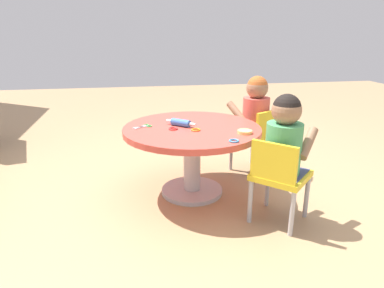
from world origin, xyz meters
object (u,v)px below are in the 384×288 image
at_px(craft_scissors, 145,126).
at_px(craft_table, 192,142).
at_px(seated_child_right, 256,108).
at_px(child_chair_right, 258,137).
at_px(seated_child_left, 284,138).
at_px(rolling_pin, 181,123).
at_px(child_chair_left, 279,176).

bearing_deg(craft_scissors, craft_table, -100.39).
bearing_deg(seated_child_right, child_chair_right, -150.79).
distance_m(seated_child_left, rolling_pin, 0.73).
distance_m(craft_table, child_chair_right, 0.66).
distance_m(child_chair_left, rolling_pin, 0.76).
bearing_deg(child_chair_left, craft_table, 42.32).
xyz_separation_m(craft_table, craft_scissors, (0.06, 0.32, 0.11)).
relative_size(seated_child_left, seated_child_right, 1.00).
height_order(seated_child_left, craft_scissors, seated_child_left).
xyz_separation_m(seated_child_left, craft_scissors, (0.51, 0.79, -0.03)).
relative_size(seated_child_left, rolling_pin, 2.69).
bearing_deg(seated_child_right, rolling_pin, 114.47).
relative_size(child_chair_left, seated_child_left, 1.05).
bearing_deg(child_chair_right, rolling_pin, 111.26).
height_order(seated_child_left, child_chair_right, seated_child_left).
xyz_separation_m(child_chair_left, rolling_pin, (0.52, 0.51, 0.21)).
height_order(child_chair_right, rolling_pin, rolling_pin).
distance_m(craft_table, child_chair_left, 0.66).
bearing_deg(seated_child_left, child_chair_right, -9.06).
bearing_deg(seated_child_left, rolling_pin, 48.06).
distance_m(child_chair_right, rolling_pin, 0.74).
relative_size(craft_table, seated_child_right, 1.85).
bearing_deg(craft_table, child_chair_right, -63.83).
bearing_deg(rolling_pin, craft_scissors, 83.71).
xyz_separation_m(child_chair_left, craft_scissors, (0.54, 0.76, 0.19)).
xyz_separation_m(child_chair_right, craft_scissors, (-0.23, 0.91, 0.19)).
bearing_deg(seated_child_right, seated_child_left, 172.74).
height_order(rolling_pin, craft_scissors, rolling_pin).
relative_size(child_chair_left, seated_child_right, 1.05).
bearing_deg(child_chair_left, seated_child_right, -8.96).
height_order(craft_table, child_chair_left, child_chair_left).
relative_size(rolling_pin, craft_scissors, 1.35).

